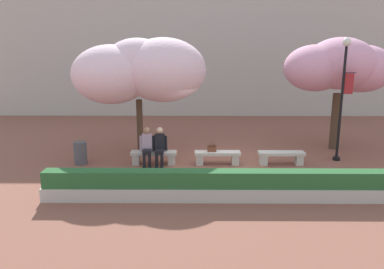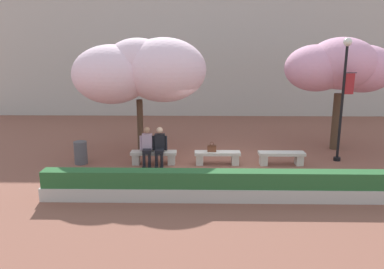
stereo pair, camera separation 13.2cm
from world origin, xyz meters
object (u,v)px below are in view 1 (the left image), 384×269
(handbag, at_px, (212,148))
(lamp_post_with_banner, at_px, (343,89))
(person_seated_left, at_px, (147,145))
(cherry_tree_main, at_px, (140,70))
(stone_bench_west_end, at_px, (154,156))
(stone_bench_near_west, at_px, (217,156))
(stone_bench_center, at_px, (281,156))
(trash_bin, at_px, (80,153))
(person_seated_right, at_px, (160,145))
(cherry_tree_secondary, at_px, (339,67))

(handbag, distance_m, lamp_post_with_banner, 4.89)
(person_seated_left, xyz_separation_m, cherry_tree_main, (-0.34, 1.36, 2.41))
(stone_bench_west_end, height_order, person_seated_left, person_seated_left)
(stone_bench_near_west, distance_m, stone_bench_center, 2.18)
(person_seated_left, xyz_separation_m, lamp_post_with_banner, (6.65, 0.58, 1.83))
(stone_bench_west_end, relative_size, trash_bin, 2.00)
(person_seated_left, bearing_deg, stone_bench_west_end, 14.22)
(person_seated_left, xyz_separation_m, person_seated_right, (0.43, -0.00, 0.00))
(person_seated_left, distance_m, trash_bin, 2.32)
(stone_bench_west_end, height_order, cherry_tree_secondary, cherry_tree_secondary)
(person_seated_right, height_order, cherry_tree_main, cherry_tree_main)
(stone_bench_west_end, distance_m, handbag, 2.00)
(cherry_tree_secondary, xyz_separation_m, trash_bin, (-9.39, -2.20, -2.80))
(stone_bench_west_end, relative_size, stone_bench_near_west, 1.00)
(stone_bench_near_west, xyz_separation_m, handbag, (-0.19, 0.01, 0.28))
(person_seated_right, distance_m, trash_bin, 2.74)
(person_seated_right, bearing_deg, stone_bench_center, 0.74)
(stone_bench_center, bearing_deg, stone_bench_near_west, 180.00)
(person_seated_left, relative_size, lamp_post_with_banner, 0.31)
(trash_bin, bearing_deg, handbag, 0.06)
(trash_bin, bearing_deg, cherry_tree_main, 33.66)
(stone_bench_near_west, height_order, lamp_post_with_banner, lamp_post_with_banner)
(stone_bench_near_west, xyz_separation_m, trash_bin, (-4.68, 0.00, 0.10))
(stone_bench_west_end, bearing_deg, cherry_tree_main, 112.97)
(cherry_tree_main, relative_size, lamp_post_with_banner, 1.13)
(handbag, xyz_separation_m, trash_bin, (-4.49, -0.00, -0.19))
(cherry_tree_main, relative_size, cherry_tree_secondary, 1.11)
(stone_bench_west_end, distance_m, stone_bench_near_west, 2.18)
(stone_bench_near_west, relative_size, trash_bin, 2.00)
(cherry_tree_main, bearing_deg, stone_bench_west_end, -67.03)
(stone_bench_center, height_order, handbag, handbag)
(stone_bench_west_end, relative_size, cherry_tree_secondary, 0.36)
(handbag, bearing_deg, cherry_tree_secondary, 24.13)
(lamp_post_with_banner, xyz_separation_m, trash_bin, (-8.95, -0.52, -2.14))
(person_seated_right, height_order, lamp_post_with_banner, lamp_post_with_banner)
(handbag, relative_size, trash_bin, 0.43)
(cherry_tree_main, bearing_deg, person_seated_right, -60.47)
(person_seated_left, distance_m, handbag, 2.20)
(person_seated_left, height_order, trash_bin, person_seated_left)
(stone_bench_west_end, bearing_deg, trash_bin, 179.97)
(handbag, distance_m, cherry_tree_main, 3.81)
(stone_bench_near_west, bearing_deg, person_seated_right, -178.43)
(trash_bin, bearing_deg, lamp_post_with_banner, 3.34)
(cherry_tree_main, xyz_separation_m, lamp_post_with_banner, (6.99, -0.78, -0.58))
(handbag, relative_size, cherry_tree_secondary, 0.08)
(stone_bench_near_west, relative_size, cherry_tree_main, 0.33)
(stone_bench_center, relative_size, lamp_post_with_banner, 0.37)
(cherry_tree_secondary, bearing_deg, stone_bench_center, -138.98)
(stone_bench_west_end, distance_m, stone_bench_center, 4.35)
(stone_bench_center, relative_size, trash_bin, 2.00)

